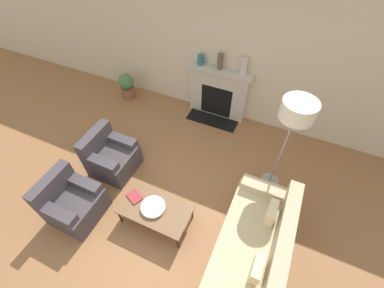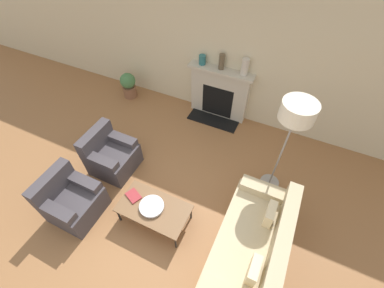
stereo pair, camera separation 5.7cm
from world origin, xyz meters
The scene contains 14 objects.
ground_plane centered at (0.00, 0.00, 0.00)m, with size 18.00×18.00×0.00m, color #99663D.
wall_back centered at (0.00, 3.16, 1.45)m, with size 18.00×0.06×2.90m.
fireplace centered at (0.08, 3.01, 0.57)m, with size 1.38×0.59×1.17m.
couch centered at (1.70, 0.27, 0.29)m, with size 0.92×1.87×0.79m.
armchair_near centered at (-1.16, -0.31, 0.32)m, with size 0.76×0.76×0.85m.
armchair_far centered at (-1.16, 0.73, 0.32)m, with size 0.76×0.76×0.85m.
coffee_table centered at (0.13, 0.12, 0.36)m, with size 1.12×0.61×0.38m.
bowl centered at (0.10, 0.12, 0.42)m, with size 0.39×0.39×0.05m.
book centered at (-0.27, 0.16, 0.39)m, with size 0.29×0.26×0.02m.
floor_lamp centered at (1.66, 1.63, 1.64)m, with size 0.49×0.49×1.88m.
mantel_vase_left centered at (-0.35, 3.03, 1.27)m, with size 0.14×0.14×0.19m.
mantel_vase_center_left centered at (0.06, 3.03, 1.33)m, with size 0.11×0.11×0.31m.
mantel_vase_center_right centered at (0.54, 3.03, 1.34)m, with size 0.14×0.14×0.34m.
potted_plant centered at (-2.13, 2.71, 0.33)m, with size 0.37×0.37×0.63m.
Camera 1 is at (1.43, -1.37, 4.02)m, focal length 24.00 mm.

